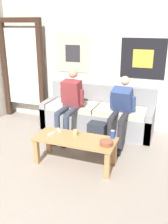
{
  "coord_description": "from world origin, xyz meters",
  "views": [
    {
      "loc": [
        1.55,
        -1.87,
        2.05
      ],
      "look_at": [
        0.22,
        1.72,
        0.67
      ],
      "focal_mm": 40.0,
      "sensor_mm": 36.0,
      "label": 1
    }
  ],
  "objects_px": {
    "couch": "(97,115)",
    "game_controller_near_left": "(59,130)",
    "pillar_candle": "(75,133)",
    "person_seated_teen": "(121,108)",
    "ceramic_bowl": "(106,143)",
    "backpack": "(97,136)",
    "game_controller_near_right": "(52,134)",
    "person_seated_adult": "(70,101)",
    "drink_can_blue": "(113,134)",
    "coffee_table": "(75,143)"
  },
  "relations": [
    {
      "from": "coffee_table",
      "to": "game_controller_near_right",
      "type": "relative_size",
      "value": 8.26
    },
    {
      "from": "person_seated_adult",
      "to": "pillar_candle",
      "type": "xyz_separation_m",
      "value": [
        0.46,
        -0.86,
        -0.2
      ]
    },
    {
      "from": "couch",
      "to": "person_seated_adult",
      "type": "height_order",
      "value": "person_seated_adult"
    },
    {
      "from": "pillar_candle",
      "to": "coffee_table",
      "type": "bearing_deg",
      "value": -69.89
    },
    {
      "from": "backpack",
      "to": "ceramic_bowl",
      "type": "distance_m",
      "value": 0.78
    },
    {
      "from": "pillar_candle",
      "to": "game_controller_near_left",
      "type": "distance_m",
      "value": 0.32
    },
    {
      "from": "coffee_table",
      "to": "person_seated_adult",
      "type": "distance_m",
      "value": 1.12
    },
    {
      "from": "couch",
      "to": "game_controller_near_left",
      "type": "xyz_separation_m",
      "value": [
        -0.26,
        -1.22,
        0.14
      ]
    },
    {
      "from": "drink_can_blue",
      "to": "game_controller_near_left",
      "type": "relative_size",
      "value": 0.92
    },
    {
      "from": "ceramic_bowl",
      "to": "game_controller_near_left",
      "type": "xyz_separation_m",
      "value": [
        -0.84,
        0.21,
        -0.02
      ]
    },
    {
      "from": "person_seated_adult",
      "to": "pillar_candle",
      "type": "relative_size",
      "value": 12.42
    },
    {
      "from": "couch",
      "to": "person_seated_teen",
      "type": "xyz_separation_m",
      "value": [
        0.54,
        -0.38,
        0.33
      ]
    },
    {
      "from": "coffee_table",
      "to": "pillar_candle",
      "type": "bearing_deg",
      "value": 110.11
    },
    {
      "from": "person_seated_teen",
      "to": "drink_can_blue",
      "type": "bearing_deg",
      "value": -85.62
    },
    {
      "from": "person_seated_teen",
      "to": "pillar_candle",
      "type": "distance_m",
      "value": 1.04
    },
    {
      "from": "couch",
      "to": "game_controller_near_left",
      "type": "height_order",
      "value": "couch"
    },
    {
      "from": "drink_can_blue",
      "to": "game_controller_near_right",
      "type": "height_order",
      "value": "drink_can_blue"
    },
    {
      "from": "backpack",
      "to": "game_controller_near_right",
      "type": "relative_size",
      "value": 3.1
    },
    {
      "from": "person_seated_teen",
      "to": "game_controller_near_left",
      "type": "relative_size",
      "value": 8.63
    },
    {
      "from": "pillar_candle",
      "to": "drink_can_blue",
      "type": "height_order",
      "value": "drink_can_blue"
    },
    {
      "from": "couch",
      "to": "ceramic_bowl",
      "type": "distance_m",
      "value": 1.54
    },
    {
      "from": "backpack",
      "to": "game_controller_near_right",
      "type": "height_order",
      "value": "same"
    },
    {
      "from": "person_seated_teen",
      "to": "drink_can_blue",
      "type": "relative_size",
      "value": 9.33
    },
    {
      "from": "coffee_table",
      "to": "backpack",
      "type": "bearing_deg",
      "value": 75.73
    },
    {
      "from": "pillar_candle",
      "to": "couch",
      "type": "bearing_deg",
      "value": 92.06
    },
    {
      "from": "person_seated_teen",
      "to": "game_controller_near_right",
      "type": "distance_m",
      "value": 1.32
    },
    {
      "from": "game_controller_near_right",
      "to": "couch",
      "type": "bearing_deg",
      "value": 77.35
    },
    {
      "from": "couch",
      "to": "drink_can_blue",
      "type": "xyz_separation_m",
      "value": [
        0.6,
        -1.18,
        0.19
      ]
    },
    {
      "from": "drink_can_blue",
      "to": "game_controller_near_left",
      "type": "xyz_separation_m",
      "value": [
        -0.87,
        -0.04,
        -0.05
      ]
    },
    {
      "from": "ceramic_bowl",
      "to": "game_controller_near_left",
      "type": "relative_size",
      "value": 1.45
    },
    {
      "from": "couch",
      "to": "game_controller_near_right",
      "type": "bearing_deg",
      "value": -102.65
    },
    {
      "from": "drink_can_blue",
      "to": "game_controller_near_left",
      "type": "height_order",
      "value": "drink_can_blue"
    },
    {
      "from": "backpack",
      "to": "pillar_candle",
      "type": "height_order",
      "value": "pillar_candle"
    },
    {
      "from": "ceramic_bowl",
      "to": "game_controller_near_left",
      "type": "bearing_deg",
      "value": 166.19
    },
    {
      "from": "person_seated_adult",
      "to": "drink_can_blue",
      "type": "height_order",
      "value": "person_seated_adult"
    },
    {
      "from": "pillar_candle",
      "to": "game_controller_near_right",
      "type": "distance_m",
      "value": 0.37
    },
    {
      "from": "ceramic_bowl",
      "to": "person_seated_adult",
      "type": "bearing_deg",
      "value": 134.57
    },
    {
      "from": "couch",
      "to": "ceramic_bowl",
      "type": "height_order",
      "value": "couch"
    },
    {
      "from": "backpack",
      "to": "game_controller_near_right",
      "type": "distance_m",
      "value": 0.84
    },
    {
      "from": "person_seated_teen",
      "to": "game_controller_near_right",
      "type": "height_order",
      "value": "person_seated_teen"
    },
    {
      "from": "person_seated_teen",
      "to": "ceramic_bowl",
      "type": "relative_size",
      "value": 5.96
    },
    {
      "from": "person_seated_adult",
      "to": "person_seated_teen",
      "type": "bearing_deg",
      "value": 2.29
    },
    {
      "from": "couch",
      "to": "coffee_table",
      "type": "bearing_deg",
      "value": -86.63
    },
    {
      "from": "game_controller_near_left",
      "to": "pillar_candle",
      "type": "bearing_deg",
      "value": -11.14
    },
    {
      "from": "backpack",
      "to": "ceramic_bowl",
      "type": "relative_size",
      "value": 2.36
    },
    {
      "from": "coffee_table",
      "to": "pillar_candle",
      "type": "relative_size",
      "value": 12.16
    },
    {
      "from": "coffee_table",
      "to": "backpack",
      "type": "distance_m",
      "value": 0.64
    },
    {
      "from": "person_seated_teen",
      "to": "game_controller_near_right",
      "type": "bearing_deg",
      "value": -130.5
    },
    {
      "from": "ceramic_bowl",
      "to": "pillar_candle",
      "type": "xyz_separation_m",
      "value": [
        -0.53,
        0.14,
        0.01
      ]
    },
    {
      "from": "coffee_table",
      "to": "game_controller_near_right",
      "type": "height_order",
      "value": "game_controller_near_right"
    }
  ]
}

